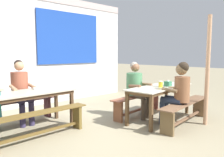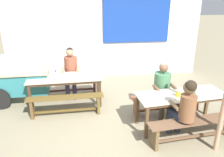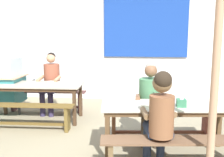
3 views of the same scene
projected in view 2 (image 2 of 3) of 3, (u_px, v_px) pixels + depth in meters
The scene contains 15 objects.
ground_plane at pixel (116, 124), 4.93m from camera, with size 40.00×40.00×0.00m, color gray.
backdrop_wall at pixel (105, 27), 7.08m from camera, with size 6.11×0.23×3.06m.
dining_table_far at pixel (65, 80), 5.56m from camera, with size 1.81×0.78×0.72m.
dining_table_near at pixel (181, 98), 4.64m from camera, with size 1.89×0.87×0.72m.
bench_far_back at pixel (67, 84), 6.21m from camera, with size 1.74×0.32×0.46m.
bench_far_front at pixel (66, 103), 5.17m from camera, with size 1.73×0.32×0.46m.
bench_near_back at pixel (167, 101), 5.29m from camera, with size 1.75×0.45×0.46m.
bench_near_front at pixel (194, 127), 4.26m from camera, with size 1.84×0.50×0.46m.
food_cart at pixel (22, 76), 5.64m from camera, with size 1.62×0.76×1.20m.
person_near_front at pixel (185, 106), 4.13m from camera, with size 0.44×0.57×1.27m.
person_right_near_table at pixel (163, 86), 5.04m from camera, with size 0.47×0.57×1.24m.
person_center_facing at pixel (71, 69), 6.01m from camera, with size 0.45×0.57×1.30m.
tissue_box at pixel (191, 93), 4.54m from camera, with size 0.12×0.13×0.13m.
condiment_jar at pixel (178, 93), 4.51m from camera, with size 0.09×0.09×0.13m.
soup_bowl at pixel (76, 74), 5.65m from camera, with size 0.12×0.12×0.04m, color silver.
Camera 2 is at (-0.58, -4.19, 2.72)m, focal length 36.71 mm.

